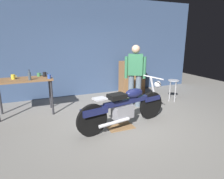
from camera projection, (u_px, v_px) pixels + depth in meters
name	position (u px, v px, depth m)	size (l,w,h in m)	color
ground_plane	(124.00, 126.00, 4.18)	(12.00, 12.00, 0.00)	gray
back_wall	(87.00, 47.00, 6.29)	(8.00, 0.12, 3.10)	#384C70
workbench	(24.00, 83.00, 4.66)	(1.30, 0.64, 0.90)	brown
motorcycle	(125.00, 106.00, 4.10)	(2.16, 0.76, 1.00)	black
person_standing	(135.00, 73.00, 5.22)	(0.51, 0.37, 1.67)	slate
shop_stool	(173.00, 85.00, 5.78)	(0.32, 0.32, 0.64)	#B2B2B7
wooden_dresser	(132.00, 77.00, 6.62)	(0.80, 0.47, 1.10)	brown
drip_tray	(120.00, 126.00, 4.17)	(0.56, 0.40, 0.01)	olive
mug_yellow_tall	(13.00, 77.00, 4.58)	(0.13, 0.09, 0.11)	yellow
mug_black_matte	(45.00, 74.00, 4.89)	(0.12, 0.08, 0.11)	black
mug_green_speckled	(39.00, 75.00, 4.92)	(0.12, 0.08, 0.09)	#3D7F4C
mug_blue_enamel	(49.00, 76.00, 4.65)	(0.12, 0.08, 0.10)	#2D51AD
bottle	(30.00, 76.00, 4.46)	(0.06, 0.06, 0.24)	#3F4C59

